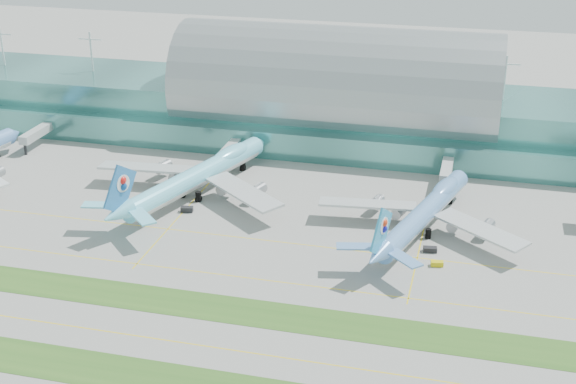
# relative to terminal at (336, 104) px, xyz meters

# --- Properties ---
(ground) EXTENTS (700.00, 700.00, 0.00)m
(ground) POSITION_rel_terminal_xyz_m (-0.01, -128.79, -14.23)
(ground) COLOR gray
(ground) RESTS_ON ground
(terminal) EXTENTS (340.00, 69.10, 36.00)m
(terminal) POSITION_rel_terminal_xyz_m (0.00, 0.00, 0.00)
(terminal) COLOR #3D7A75
(terminal) RESTS_ON ground
(grass_strip_near) EXTENTS (420.00, 12.00, 0.08)m
(grass_strip_near) POSITION_rel_terminal_xyz_m (-0.01, -156.79, -14.19)
(grass_strip_near) COLOR #2D591E
(grass_strip_near) RESTS_ON ground
(grass_strip_far) EXTENTS (420.00, 12.00, 0.08)m
(grass_strip_far) POSITION_rel_terminal_xyz_m (-0.01, -126.79, -14.19)
(grass_strip_far) COLOR #2D591E
(grass_strip_far) RESTS_ON ground
(taxiline_b) EXTENTS (420.00, 0.35, 0.01)m
(taxiline_b) POSITION_rel_terminal_xyz_m (-0.01, -142.79, -14.22)
(taxiline_b) COLOR yellow
(taxiline_b) RESTS_ON ground
(taxiline_c) EXTENTS (420.00, 0.35, 0.01)m
(taxiline_c) POSITION_rel_terminal_xyz_m (-0.01, -110.79, -14.22)
(taxiline_c) COLOR yellow
(taxiline_c) RESTS_ON ground
(taxiline_d) EXTENTS (420.00, 0.35, 0.01)m
(taxiline_d) POSITION_rel_terminal_xyz_m (-0.01, -88.79, -14.22)
(taxiline_d) COLOR yellow
(taxiline_d) RESTS_ON ground
(airliner_b) EXTENTS (67.67, 78.49, 22.14)m
(airliner_b) POSITION_rel_terminal_xyz_m (-32.42, -62.26, -7.40)
(airliner_b) COLOR #6FD9F4
(airliner_b) RESTS_ON ground
(airliner_c) EXTENTS (61.38, 71.03, 19.92)m
(airliner_c) POSITION_rel_terminal_xyz_m (40.29, -71.19, -8.08)
(airliner_c) COLOR #6093D3
(airliner_c) RESTS_ON ground
(gse_c) EXTENTS (3.21, 2.05, 1.27)m
(gse_c) POSITION_rel_terminal_xyz_m (-41.57, -75.70, -13.59)
(gse_c) COLOR black
(gse_c) RESTS_ON ground
(gse_d) EXTENTS (3.94, 2.55, 1.61)m
(gse_d) POSITION_rel_terminal_xyz_m (-31.44, -76.03, -13.42)
(gse_d) COLOR black
(gse_d) RESTS_ON ground
(gse_e) EXTENTS (3.54, 2.37, 1.38)m
(gse_e) POSITION_rel_terminal_xyz_m (45.73, -92.18, -13.54)
(gse_e) COLOR #CDBA0C
(gse_e) RESTS_ON ground
(gse_f) EXTENTS (4.02, 2.42, 1.41)m
(gse_f) POSITION_rel_terminal_xyz_m (43.19, -84.37, -13.52)
(gse_f) COLOR black
(gse_f) RESTS_ON ground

